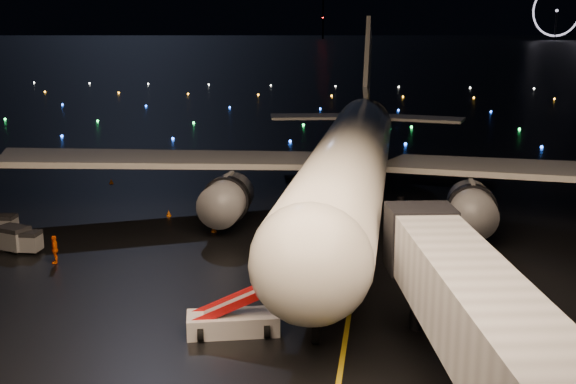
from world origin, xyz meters
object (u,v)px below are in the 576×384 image
Objects in this scene: baggage_cart_2 at (4,225)px; crew_c at (55,249)px; belt_loader at (233,302)px; airliner at (353,118)px; baggage_cart_1 at (27,242)px; baggage_cart_0 at (13,239)px.

crew_c is at bearing -43.08° from baggage_cart_2.
belt_loader is 3.85× the size of baggage_cart_2.
crew_c is at bearing -140.48° from airliner.
crew_c is 8.76m from baggage_cart_2.
airliner reaches higher than baggage_cart_2.
belt_loader is 3.60× the size of crew_c.
airliner is 26.07m from baggage_cart_1.
airliner is 30.07× the size of crew_c.
baggage_cart_2 is (-25.19, -9.24, -7.27)m from airliner.
baggage_cart_0 is at bearing -135.99° from crew_c.
baggage_cart_0 is at bearing 133.18° from belt_loader.
crew_c is (-13.88, 9.07, -0.70)m from belt_loader.
crew_c is 3.42m from baggage_cart_1.
crew_c reaches higher than baggage_cart_2.
baggage_cart_0 reaches higher than baggage_cart_1.
baggage_cart_2 is at bearing -159.17° from airliner.
airliner is 25.20m from belt_loader.
airliner reaches higher than baggage_cart_1.
belt_loader is at bearing -13.21° from baggage_cart_0.
crew_c is 0.91× the size of baggage_cart_0.
baggage_cart_0 is 1.17× the size of baggage_cart_1.
baggage_cart_1 is (-16.77, 10.90, -0.89)m from belt_loader.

